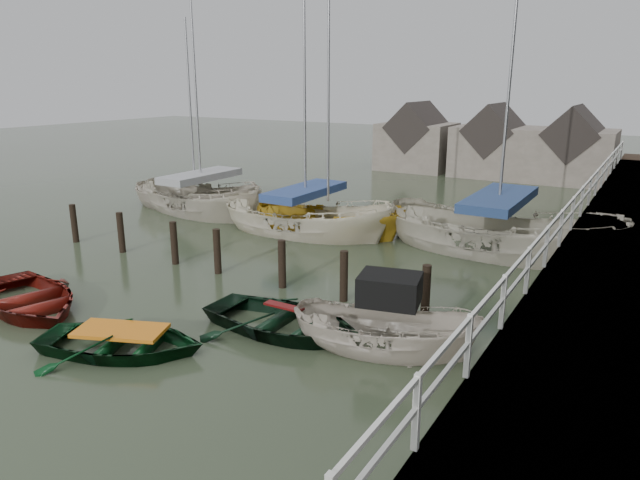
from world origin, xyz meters
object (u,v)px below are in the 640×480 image
Objects in this scene: sailboat_a at (203,212)px; sailboat_e at (196,206)px; rowboat_red at (30,309)px; sailboat_c at (328,234)px; sailboat_d at (495,250)px; rowboat_green at (123,352)px; sailboat_b at (306,232)px; motorboat at (384,346)px; rowboat_dkgreen at (284,332)px.

sailboat_e is (-0.99, 0.65, 0.00)m from sailboat_a.
sailboat_c is at bearing 0.75° from rowboat_red.
rowboat_red is 0.30× the size of sailboat_d.
rowboat_green is 0.31× the size of sailboat_b.
sailboat_a is 0.98× the size of sailboat_b.
sailboat_d is at bearing -14.10° from motorboat.
rowboat_dkgreen is at bearing -153.27° from sailboat_b.
rowboat_red is 10.83m from sailboat_c.
sailboat_a is (-10.20, 8.39, 0.06)m from rowboat_dkgreen.
rowboat_green is at bearing 136.96° from rowboat_dkgreen.
rowboat_green is 5.73m from motorboat.
rowboat_green is 0.83× the size of motorboat.
sailboat_d reaches higher than sailboat_a.
sailboat_d reaches higher than sailboat_b.
rowboat_green is 3.63m from rowboat_dkgreen.
sailboat_e is at bearing 14.54° from rowboat_green.
sailboat_b is (-1.96, 10.52, 0.06)m from rowboat_green.
sailboat_d is (6.95, 1.27, -0.00)m from sailboat_b.
rowboat_red reaches higher than rowboat_green.
sailboat_a is at bearing 44.34° from motorboat.
sailboat_a reaches higher than sailboat_e.
rowboat_dkgreen is at bearing -54.50° from rowboat_red.
sailboat_e is at bearing 65.80° from sailboat_a.
sailboat_d is at bearing -45.16° from rowboat_green.
rowboat_dkgreen is 2.45m from motorboat.
rowboat_red is 9.25m from motorboat.
sailboat_c is 1.17× the size of sailboat_e.
sailboat_c reaches higher than rowboat_dkgreen.
motorboat is 0.40× the size of sailboat_c.
sailboat_d is 1.46× the size of sailboat_e.
sailboat_d reaches higher than rowboat_green.
rowboat_red reaches higher than rowboat_dkgreen.
motorboat is 16.15m from sailboat_e.
sailboat_d reaches higher than sailboat_e.
sailboat_a is 1.04× the size of sailboat_c.
sailboat_b is (-4.39, 7.83, 0.06)m from rowboat_dkgreen.
sailboat_d reaches higher than sailboat_c.
rowboat_green is at bearing -172.00° from sailboat_b.
sailboat_c is (6.61, -0.22, -0.04)m from sailboat_a.
sailboat_e is (-4.76, 11.31, 0.06)m from rowboat_red.
rowboat_green is 0.39× the size of sailboat_e.
sailboat_b is at bearing 105.17° from sailboat_c.
sailboat_d is at bearing -101.94° from sailboat_e.
sailboat_c is at bearing -108.76° from sailboat_e.
rowboat_dkgreen is at bearing -163.88° from sailboat_c.
sailboat_d reaches higher than rowboat_dkgreen.
sailboat_b is at bearing 104.48° from sailboat_d.
rowboat_red is 11.31m from sailboat_a.
rowboat_dkgreen is at bearing 85.18° from motorboat.
rowboat_green is 10.92m from sailboat_c.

